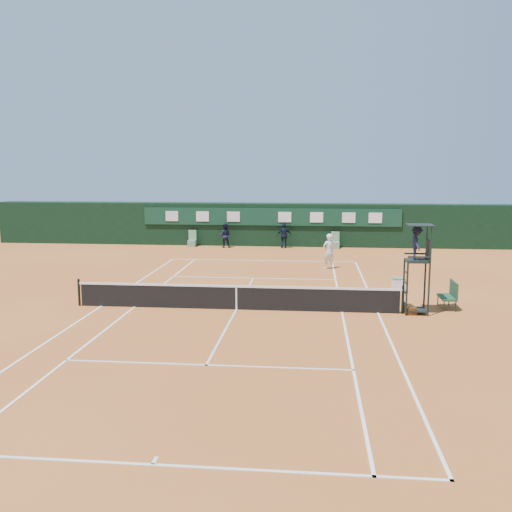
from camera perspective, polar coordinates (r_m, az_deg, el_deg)
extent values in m
plane|color=#BE662C|center=(22.52, -1.97, -5.37)|extent=(90.00, 90.00, 0.00)
cube|color=silver|center=(34.09, 0.69, -0.45)|extent=(11.05, 0.08, 0.01)
cube|color=silver|center=(11.59, -10.31, -19.84)|extent=(11.05, 0.08, 0.01)
cube|color=white|center=(22.47, 12.10, -5.58)|extent=(0.08, 23.85, 0.01)
cube|color=white|center=(23.86, -15.19, -4.85)|extent=(0.08, 23.85, 0.01)
cube|color=white|center=(22.36, 8.59, -5.56)|extent=(0.08, 23.85, 0.01)
cube|color=white|center=(23.41, -12.04, -4.99)|extent=(0.08, 23.85, 0.01)
cube|color=silver|center=(28.72, -0.27, -2.23)|extent=(8.31, 0.08, 0.01)
cube|color=silver|center=(16.47, -4.99, -10.81)|extent=(8.31, 0.08, 0.01)
cube|color=silver|center=(22.52, -1.97, -5.36)|extent=(0.08, 12.88, 0.01)
cube|color=silver|center=(33.95, 0.67, -0.49)|extent=(0.08, 0.30, 0.01)
cube|color=silver|center=(11.71, -10.10, -19.50)|extent=(0.08, 0.30, 0.01)
cube|color=black|center=(22.41, -1.97, -4.26)|extent=(12.60, 0.04, 0.90)
cube|color=white|center=(22.31, -1.98, -3.05)|extent=(12.80, 0.06, 0.08)
cube|color=white|center=(22.41, -1.98, -4.23)|extent=(0.06, 0.05, 0.92)
cylinder|color=black|center=(22.47, 14.47, -4.24)|extent=(0.10, 0.10, 1.10)
cylinder|color=black|center=(24.08, -17.28, -3.49)|extent=(0.10, 0.10, 1.10)
cube|color=black|center=(40.69, 1.54, 3.19)|extent=(40.00, 1.50, 3.00)
cube|color=#0E3622|center=(39.83, 1.46, 3.93)|extent=(18.00, 0.10, 1.20)
cube|color=silver|center=(40.87, -8.41, 3.97)|extent=(0.90, 0.04, 0.70)
cube|color=white|center=(40.40, -5.37, 3.97)|extent=(0.90, 0.04, 0.70)
cube|color=silver|center=(40.03, -2.27, 3.96)|extent=(0.90, 0.04, 0.70)
cube|color=white|center=(39.70, 2.89, 3.91)|extent=(0.90, 0.04, 0.70)
cube|color=white|center=(39.65, 6.08, 3.86)|extent=(0.90, 0.04, 0.70)
cube|color=silver|center=(39.72, 9.26, 3.81)|extent=(0.90, 0.04, 0.70)
cube|color=white|center=(39.88, 11.85, 3.75)|extent=(0.90, 0.04, 0.70)
cube|color=#588764|center=(40.33, -6.42, 1.27)|extent=(0.55, 0.50, 0.46)
cube|color=#619568|center=(40.47, -6.37, 2.11)|extent=(0.55, 0.06, 0.70)
cube|color=#619466|center=(39.47, 7.92, 1.07)|extent=(0.55, 0.50, 0.46)
cube|color=#619469|center=(39.61, 7.93, 1.93)|extent=(0.55, 0.06, 0.70)
cylinder|color=black|center=(22.11, 14.86, -3.28)|extent=(0.07, 0.07, 2.00)
cylinder|color=black|center=(22.88, 14.54, -2.86)|extent=(0.07, 0.07, 2.00)
cylinder|color=black|center=(22.25, 16.89, -3.29)|extent=(0.07, 0.07, 2.00)
cylinder|color=black|center=(23.02, 16.51, -2.87)|extent=(0.07, 0.07, 2.00)
cube|color=black|center=(22.37, 15.81, -0.46)|extent=(0.85, 0.85, 0.08)
cube|color=black|center=(22.39, 16.87, 0.56)|extent=(0.06, 0.85, 0.80)
cube|color=black|center=(21.93, 16.03, -0.10)|extent=(0.85, 0.05, 0.06)
cube|color=black|center=(22.75, 15.65, 0.23)|extent=(0.85, 0.05, 0.06)
cylinder|color=black|center=(21.94, 17.12, 1.57)|extent=(0.04, 0.04, 1.00)
cylinder|color=black|center=(22.72, 16.73, 1.83)|extent=(0.04, 0.04, 1.00)
cube|color=black|center=(22.21, 16.09, 3.00)|extent=(0.95, 0.95, 0.04)
cube|color=black|center=(22.74, 15.61, -5.17)|extent=(0.80, 0.80, 0.05)
cube|color=black|center=(22.62, 14.64, -4.55)|extent=(0.04, 0.80, 0.04)
cube|color=black|center=(22.53, 14.68, -3.56)|extent=(0.04, 0.80, 0.04)
cube|color=black|center=(22.45, 14.72, -2.57)|extent=(0.04, 0.80, 0.04)
cube|color=black|center=(22.38, 14.76, -1.56)|extent=(0.04, 0.80, 0.04)
imported|color=black|center=(22.27, 15.76, 1.26)|extent=(0.47, 0.82, 1.28)
cube|color=#1A4227|center=(23.82, 18.54, -3.93)|extent=(0.55, 1.20, 0.08)
cube|color=#193F29|center=(23.80, 19.17, -3.11)|extent=(0.06, 1.20, 0.60)
cylinder|color=black|center=(23.30, 18.28, -4.82)|extent=(0.04, 0.04, 0.41)
cylinder|color=black|center=(23.40, 19.34, -4.81)|extent=(0.04, 0.04, 0.41)
cylinder|color=black|center=(24.35, 17.73, -4.21)|extent=(0.04, 0.04, 0.41)
cylinder|color=black|center=(24.44, 18.74, -4.21)|extent=(0.04, 0.04, 0.41)
cube|color=black|center=(22.72, 15.11, -5.18)|extent=(0.45, 0.80, 0.28)
cube|color=white|center=(26.39, 14.04, -2.84)|extent=(0.55, 0.55, 0.60)
cube|color=#548058|center=(26.33, 14.07, -2.16)|extent=(0.57, 0.57, 0.05)
sphere|color=#C6D331|center=(30.18, -1.93, -1.63)|extent=(0.07, 0.07, 0.07)
imported|color=silver|center=(31.54, 7.27, 0.48)|extent=(0.84, 0.76, 1.94)
imported|color=black|center=(39.60, -3.12, 2.06)|extent=(0.86, 0.69, 1.68)
imported|color=black|center=(39.28, 2.84, 2.04)|extent=(1.08, 0.63, 1.73)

